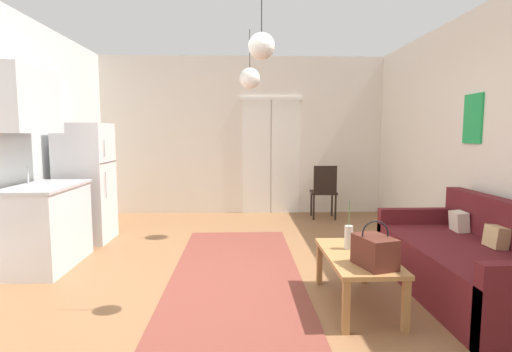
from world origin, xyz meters
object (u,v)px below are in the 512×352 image
Objects in this scene: coffee_table at (357,261)px; handbag at (375,251)px; couch at (475,266)px; pendant_lamp_far at (250,78)px; refrigerator at (86,183)px; pendant_lamp_near at (262,46)px; bamboo_vase at (349,237)px; accent_chair at (324,189)px.

handbag reaches higher than coffee_table.
couch is 1.10m from coffee_table.
pendant_lamp_far reaches higher than coffee_table.
coffee_table is at bearing -35.18° from refrigerator.
refrigerator is 1.97× the size of pendant_lamp_near.
bamboo_vase is (-0.03, 0.16, 0.16)m from coffee_table.
couch is at bearing 6.79° from coffee_table.
pendant_lamp_near and pendant_lamp_far have the same top height.
couch reaches higher than coffee_table.
handbag is 3.92m from refrigerator.
refrigerator is at bearing 22.76° from accent_chair.
bamboo_vase is at bearing 85.10° from accent_chair.
pendant_lamp_near is (-0.85, 0.18, 1.53)m from handbag.
refrigerator reaches higher than accent_chair.
pendant_lamp_far is at bearing 0.73° from refrigerator.
pendant_lamp_near is (-1.23, -3.47, 1.58)m from accent_chair.
refrigerator is 2.05× the size of pendant_lamp_far.
couch is 2.14× the size of accent_chair.
pendant_lamp_far reaches higher than accent_chair.
couch is 1.24× the size of refrigerator.
accent_chair is at bearing 82.83° from coffee_table.
accent_chair reaches higher than coffee_table.
pendant_lamp_far reaches higher than bamboo_vase.
refrigerator is (-2.99, 1.97, 0.24)m from bamboo_vase.
bamboo_vase is 1.75m from pendant_lamp_near.
pendant_lamp_near reaches higher than bamboo_vase.
pendant_lamp_far reaches higher than couch.
accent_chair reaches higher than bamboo_vase.
pendant_lamp_near reaches higher than coffee_table.
accent_chair is (3.45, 1.22, -0.28)m from refrigerator.
pendant_lamp_near reaches higher than handbag.
pendant_lamp_near is 1.04× the size of pendant_lamp_far.
coffee_table is 1.30× the size of pendant_lamp_near.
pendant_lamp_far is (-0.81, 2.00, 1.62)m from bamboo_vase.
accent_chair is 4.01m from pendant_lamp_near.
coffee_table is 2.45× the size of bamboo_vase.
pendant_lamp_near is at bearing -45.39° from refrigerator.
coffee_table is at bearing -78.57° from bamboo_vase.
couch is 5.24× the size of handbag.
couch is at bearing 104.83° from accent_chair.
couch is 1.16m from handbag.
pendant_lamp_far is at bearing 133.56° from couch.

